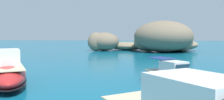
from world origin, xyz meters
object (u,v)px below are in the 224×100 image
at_px(islet_small, 111,43).
at_px(motorboat_navy, 171,78).
at_px(islet_large, 165,39).
at_px(motorboat_red, 7,73).

bearing_deg(islet_small, motorboat_navy, -75.44).
distance_m(islet_large, islet_small, 15.93).
height_order(islet_small, motorboat_navy, islet_small).
bearing_deg(islet_large, motorboat_red, -111.61).
xyz_separation_m(islet_large, motorboat_navy, (-3.36, -44.40, -2.76)).
distance_m(islet_small, motorboat_navy, 48.81).
relative_size(islet_small, motorboat_navy, 2.48).
xyz_separation_m(islet_small, motorboat_red, (-2.43, -48.41, -1.15)).
height_order(islet_small, motorboat_red, islet_small).
bearing_deg(motorboat_navy, islet_small, 104.56).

